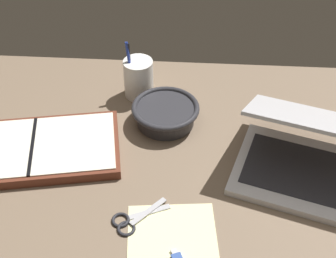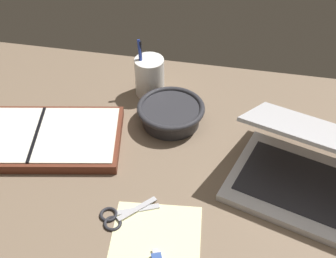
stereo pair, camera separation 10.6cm
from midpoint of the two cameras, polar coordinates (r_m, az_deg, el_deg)
desk_top at (r=107.18cm, az=1.96°, el=-7.27°), size 140.00×100.00×2.00cm
laptop at (r=109.04cm, az=20.41°, el=-5.02°), size 42.19×38.11×17.99cm
bowl at (r=119.99cm, az=2.87°, el=1.86°), size 17.47×17.47×5.42cm
pen_cup at (r=128.44cm, az=0.08°, el=6.36°), size 8.02×8.02×16.48cm
planner at (r=118.37cm, az=-13.19°, el=-1.16°), size 44.40×29.37×2.95cm
scissors at (r=100.35cm, az=-3.18°, el=-10.76°), size 12.25×10.49×0.80cm
paper_sheet_front at (r=94.70cm, az=1.50°, el=-15.65°), size 20.91×28.68×0.16cm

